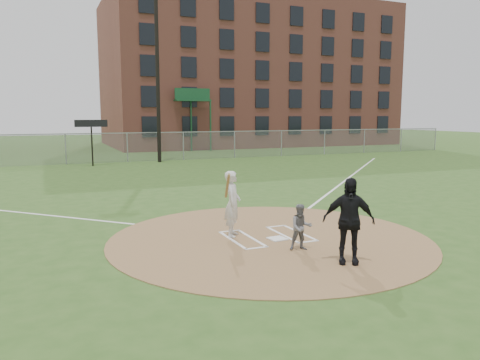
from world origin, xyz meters
name	(u,v)px	position (x,y,z in m)	size (l,w,h in m)	color
ground	(269,238)	(0.00, 0.00, 0.00)	(140.00, 140.00, 0.00)	#2E501B
dirt_circle	(269,238)	(0.00, 0.00, 0.01)	(8.40, 8.40, 0.02)	olive
home_plate	(277,239)	(0.12, -0.21, 0.03)	(0.43, 0.43, 0.03)	silver
foul_line_first	(348,178)	(9.00, 9.00, 0.01)	(0.10, 24.00, 0.01)	white
catcher	(301,227)	(0.19, -1.28, 0.58)	(0.54, 0.42, 1.11)	slate
umpire	(349,221)	(0.63, -2.55, 0.96)	(1.11, 0.46, 1.89)	black
batters_boxes	(267,236)	(0.00, 0.15, 0.03)	(2.08, 1.88, 0.01)	white
batter_at_plate	(233,204)	(-0.82, 0.56, 0.90)	(0.74, 1.08, 1.78)	silver
outfield_fence	(127,147)	(0.00, 22.00, 1.02)	(56.08, 0.08, 2.03)	slate
brick_warehouse	(247,76)	(16.00, 37.96, 7.50)	(30.00, 17.17, 15.00)	#A45547
light_pole	(157,64)	(2.00, 21.00, 6.61)	(1.20, 0.30, 12.22)	black
scoreboard_sign	(91,128)	(-2.50, 20.20, 2.39)	(2.00, 0.10, 2.93)	black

